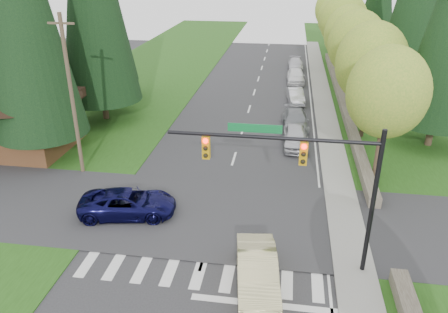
% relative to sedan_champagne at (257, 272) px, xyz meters
% --- Properties ---
extents(grass_east, '(14.00, 110.00, 0.06)m').
position_rel_sedan_champagne_xyz_m(grass_east, '(10.38, 17.22, -0.76)').
color(grass_east, '#204713').
rests_on(grass_east, ground).
extents(grass_west, '(14.00, 110.00, 0.06)m').
position_rel_sedan_champagne_xyz_m(grass_west, '(-15.62, 17.22, -0.76)').
color(grass_west, '#204713').
rests_on(grass_west, ground).
extents(cross_street, '(120.00, 8.00, 0.10)m').
position_rel_sedan_champagne_xyz_m(cross_street, '(-2.62, 5.22, -0.79)').
color(cross_street, '#28282B').
rests_on(cross_street, ground).
extents(sidewalk_east, '(1.80, 80.00, 0.13)m').
position_rel_sedan_champagne_xyz_m(sidewalk_east, '(4.28, 19.22, -0.72)').
color(sidewalk_east, gray).
rests_on(sidewalk_east, ground).
extents(curb_east, '(0.20, 80.00, 0.13)m').
position_rel_sedan_champagne_xyz_m(curb_east, '(3.43, 19.22, -0.72)').
color(curb_east, gray).
rests_on(curb_east, ground).
extents(stone_wall_north, '(0.70, 40.00, 0.70)m').
position_rel_sedan_champagne_xyz_m(stone_wall_north, '(5.98, 27.22, -0.44)').
color(stone_wall_north, '#4C4438').
rests_on(stone_wall_north, ground).
extents(traffic_signal, '(8.70, 0.37, 6.80)m').
position_rel_sedan_champagne_xyz_m(traffic_signal, '(1.75, 1.72, 4.20)').
color(traffic_signal, black).
rests_on(traffic_signal, ground).
extents(brown_building, '(8.40, 8.40, 5.40)m').
position_rel_sedan_champagne_xyz_m(brown_building, '(-17.62, 12.22, 2.35)').
color(brown_building, '#4C2D19').
rests_on(brown_building, ground).
extents(utility_pole, '(1.60, 0.24, 10.00)m').
position_rel_sedan_champagne_xyz_m(utility_pole, '(-12.12, 9.22, 4.36)').
color(utility_pole, '#473828').
rests_on(utility_pole, ground).
extents(decid_tree_0, '(4.80, 4.80, 8.37)m').
position_rel_sedan_champagne_xyz_m(decid_tree_0, '(6.58, 11.22, 4.81)').
color(decid_tree_0, '#38281C').
rests_on(decid_tree_0, ground).
extents(decid_tree_1, '(5.20, 5.20, 8.80)m').
position_rel_sedan_champagne_xyz_m(decid_tree_1, '(6.68, 18.22, 5.01)').
color(decid_tree_1, '#38281C').
rests_on(decid_tree_1, ground).
extents(decid_tree_2, '(5.00, 5.00, 8.82)m').
position_rel_sedan_champagne_xyz_m(decid_tree_2, '(6.48, 25.22, 5.14)').
color(decid_tree_2, '#38281C').
rests_on(decid_tree_2, ground).
extents(decid_tree_3, '(5.00, 5.00, 8.55)m').
position_rel_sedan_champagne_xyz_m(decid_tree_3, '(6.58, 32.22, 4.88)').
color(decid_tree_3, '#38281C').
rests_on(decid_tree_3, ground).
extents(decid_tree_4, '(5.40, 5.40, 9.18)m').
position_rel_sedan_champagne_xyz_m(decid_tree_4, '(6.68, 39.22, 5.28)').
color(decid_tree_4, '#38281C').
rests_on(decid_tree_4, ground).
extents(decid_tree_5, '(4.80, 4.80, 8.30)m').
position_rel_sedan_champagne_xyz_m(decid_tree_5, '(6.48, 46.22, 4.75)').
color(decid_tree_5, '#38281C').
rests_on(decid_tree_5, ground).
extents(decid_tree_6, '(5.20, 5.20, 8.86)m').
position_rel_sedan_champagne_xyz_m(decid_tree_6, '(6.58, 53.22, 5.08)').
color(decid_tree_6, '#38281C').
rests_on(decid_tree_6, ground).
extents(conifer_w_b, '(5.44, 5.44, 17.80)m').
position_rel_sedan_champagne_xyz_m(conifer_w_b, '(-18.62, 15.22, 9.00)').
color(conifer_w_b, '#38281C').
rests_on(conifer_w_b, ground).
extents(sedan_champagne, '(2.31, 4.96, 1.57)m').
position_rel_sedan_champagne_xyz_m(sedan_champagne, '(0.00, 0.00, 0.00)').
color(sedan_champagne, beige).
rests_on(sedan_champagne, ground).
extents(suv_navy, '(5.49, 3.24, 1.43)m').
position_rel_sedan_champagne_xyz_m(suv_navy, '(-7.36, 4.69, -0.07)').
color(suv_navy, '#0B0B38').
rests_on(suv_navy, ground).
extents(parked_car_a, '(1.88, 4.42, 1.49)m').
position_rel_sedan_champagne_xyz_m(parked_car_a, '(1.58, 15.55, -0.04)').
color(parked_car_a, silver).
rests_on(parked_car_a, ground).
extents(parked_car_b, '(2.24, 5.01, 1.43)m').
position_rel_sedan_champagne_xyz_m(parked_car_b, '(1.58, 19.22, -0.07)').
color(parked_car_b, slate).
rests_on(parked_car_b, ground).
extents(parked_car_c, '(1.87, 4.09, 1.30)m').
position_rel_sedan_champagne_xyz_m(parked_car_c, '(1.58, 26.34, -0.14)').
color(parked_car_c, silver).
rests_on(parked_car_c, ground).
extents(parked_car_d, '(1.99, 4.61, 1.55)m').
position_rel_sedan_champagne_xyz_m(parked_car_d, '(1.58, 33.66, -0.01)').
color(parked_car_d, white).
rests_on(parked_car_d, ground).
extents(parked_car_e, '(1.91, 4.39, 1.26)m').
position_rel_sedan_champagne_xyz_m(parked_car_e, '(1.58, 40.22, -0.16)').
color(parked_car_e, silver).
rests_on(parked_car_e, ground).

